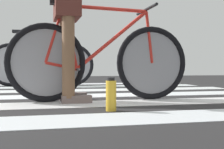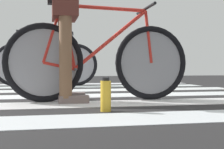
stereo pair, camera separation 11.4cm
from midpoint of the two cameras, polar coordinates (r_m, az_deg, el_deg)
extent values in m
cube|color=#272627|center=(3.53, -11.63, -3.92)|extent=(18.00, 14.00, 0.02)
cube|color=silver|center=(1.77, -12.90, -8.83)|extent=(5.20, 0.44, 0.00)
cube|color=silver|center=(2.52, -11.39, -5.77)|extent=(5.20, 0.44, 0.00)
cube|color=silver|center=(3.25, -9.57, -4.15)|extent=(5.20, 0.44, 0.00)
cube|color=silver|center=(4.02, -11.40, -3.10)|extent=(5.20, 0.44, 0.00)
cube|color=silver|center=(4.78, -12.30, -2.39)|extent=(5.20, 0.44, 0.00)
cube|color=silver|center=(5.55, -11.45, -1.86)|extent=(5.20, 0.44, 0.00)
torus|color=black|center=(2.72, -11.92, 2.26)|extent=(0.72, 0.07, 0.72)
torus|color=black|center=(2.90, 8.66, 2.22)|extent=(0.72, 0.07, 0.72)
cylinder|color=gray|center=(2.72, -11.92, 2.26)|extent=(0.61, 0.02, 0.61)
cylinder|color=gray|center=(2.90, 8.66, 2.22)|extent=(0.61, 0.02, 0.61)
cylinder|color=red|center=(2.83, -0.26, 12.66)|extent=(0.80, 0.05, 0.05)
cylinder|color=red|center=(2.80, 0.95, 6.78)|extent=(0.70, 0.05, 0.59)
cylinder|color=red|center=(2.74, -7.30, 7.10)|extent=(0.15, 0.04, 0.59)
cylinder|color=red|center=(2.72, -8.96, 1.64)|extent=(0.29, 0.03, 0.09)
cylinder|color=red|center=(2.73, -10.25, 7.73)|extent=(0.18, 0.03, 0.53)
cylinder|color=red|center=(2.91, 8.12, 7.15)|extent=(0.09, 0.03, 0.50)
cube|color=black|center=(2.78, -8.58, 13.67)|extent=(0.24, 0.09, 0.05)
cylinder|color=black|center=(2.94, 7.58, 12.42)|extent=(0.04, 0.52, 0.03)
cylinder|color=#4C4C51|center=(2.73, -6.02, 1.02)|extent=(0.03, 0.34, 0.02)
cylinder|color=brown|center=(2.87, -8.13, 5.50)|extent=(0.11, 0.11, 0.94)
cylinder|color=brown|center=(2.59, -7.69, 5.95)|extent=(0.11, 0.11, 0.94)
cube|color=#582922|center=(2.78, -7.95, 13.37)|extent=(0.23, 0.41, 0.28)
cube|color=#715E5C|center=(2.88, -6.70, -4.20)|extent=(0.26, 0.10, 0.07)
cube|color=#715E5C|center=(2.60, -6.12, -4.79)|extent=(0.26, 0.10, 0.07)
torus|color=black|center=(5.16, -17.67, 1.81)|extent=(0.72, 0.11, 0.72)
torus|color=black|center=(5.06, -6.26, 1.87)|extent=(0.72, 0.11, 0.72)
cylinder|color=gray|center=(5.16, -17.67, 1.81)|extent=(0.61, 0.05, 0.61)
cylinder|color=gray|center=(5.06, -6.26, 1.87)|extent=(0.61, 0.05, 0.61)
cylinder|color=white|center=(5.11, -11.49, 7.58)|extent=(0.80, 0.10, 0.05)
cylinder|color=white|center=(5.08, -10.79, 4.33)|extent=(0.70, 0.09, 0.59)
cylinder|color=white|center=(5.13, -15.27, 4.40)|extent=(0.16, 0.05, 0.59)
cylinder|color=white|center=(5.13, -16.13, 1.48)|extent=(0.29, 0.05, 0.09)
cylinder|color=white|center=(5.15, -16.82, 4.71)|extent=(0.19, 0.04, 0.53)
cylinder|color=white|center=(5.07, -6.61, 4.70)|extent=(0.09, 0.04, 0.50)
cube|color=black|center=(5.16, -15.96, 7.93)|extent=(0.25, 0.11, 0.05)
cylinder|color=black|center=(5.10, -6.96, 7.73)|extent=(0.07, 0.52, 0.03)
cylinder|color=#4C4C51|center=(5.11, -14.58, 1.16)|extent=(0.05, 0.34, 0.02)
cylinder|color=gold|center=(2.12, 0.30, -4.16)|extent=(0.08, 0.08, 0.22)
cylinder|color=black|center=(2.12, 0.30, -0.88)|extent=(0.05, 0.05, 0.02)
camera|label=1|loc=(0.06, -101.07, -0.27)|focal=47.40mm
camera|label=2|loc=(0.06, 78.93, 0.27)|focal=47.40mm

